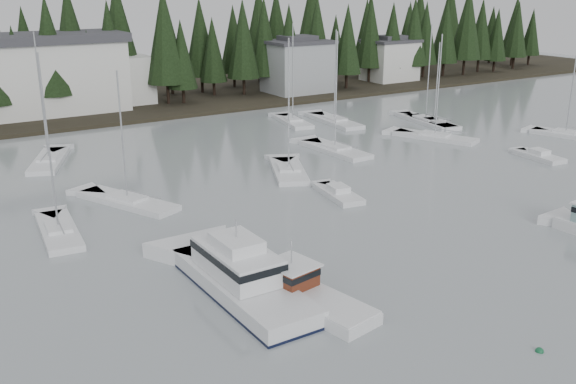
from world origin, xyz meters
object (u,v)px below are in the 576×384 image
Objects in this scene: sailboat_0 at (49,162)px; sailboat_13 at (434,124)px; sailboat_9 at (435,138)px; runabout_2 at (539,157)px; runabout_1 at (338,195)px; sailboat_7 at (293,123)px; house_east_b at (390,59)px; house_east_a at (297,65)px; sailboat_11 at (425,122)px; sailboat_1 at (289,173)px; harbor_inn at (48,74)px; sailboat_5 at (335,151)px; sailboat_12 at (334,122)px; lobster_boat_brown at (305,297)px; cabin_cruiser_center at (241,280)px; sailboat_10 at (565,136)px; sailboat_3 at (128,203)px; sailboat_4 at (59,233)px.

sailboat_0 is 1.24× the size of sailboat_13.
sailboat_9 is 2.19× the size of runabout_2.
runabout_1 is at bearing 93.92° from sailboat_9.
house_east_b is at bearing -47.37° from sailboat_7.
sailboat_11 is (2.26, -28.13, -4.84)m from house_east_a.
sailboat_1 is 23.00m from sailboat_9.
sailboat_7 reaches higher than harbor_inn.
sailboat_5 is 1.01× the size of sailboat_7.
sailboat_12 reaches higher than house_east_b.
lobster_boat_brown is 0.71× the size of cabin_cruiser_center.
sailboat_5 is 15.82m from runabout_1.
lobster_boat_brown is 51.64m from sailboat_12.
house_east_a is at bearing -9.16° from sailboat_1.
house_east_a is 28.63m from sailboat_11.
sailboat_9 reaches higher than harbor_inn.
harbor_inn is at bearing 60.10° from sailboat_7.
sailboat_0 is (-2.91, 36.81, -0.74)m from cabin_cruiser_center.
cabin_cruiser_center is 0.97× the size of sailboat_9.
runabout_1 is at bearing 149.91° from sailboat_12.
sailboat_1 is 37.70m from sailboat_10.
cabin_cruiser_center is 36.93m from sailboat_0.
sailboat_10 is (53.66, 15.24, -0.71)m from cabin_cruiser_center.
sailboat_3 is 0.85× the size of sailboat_4.
harbor_inn reaches higher than sailboat_3.
cabin_cruiser_center is at bearing -93.33° from harbor_inn.
house_east_b is at bearing -47.02° from cabin_cruiser_center.
sailboat_5 is 15.86m from sailboat_7.
runabout_1 is at bearing -139.83° from sailboat_3.
sailboat_13 reaches higher than house_east_a.
sailboat_5 reaches higher than sailboat_12.
cabin_cruiser_center is 0.89× the size of sailboat_4.
runabout_1 is at bearing 142.60° from sailboat_5.
harbor_inn is (-60.96, 2.34, 1.37)m from house_east_b.
sailboat_9 is at bearing -48.49° from harbor_inn.
sailboat_3 reaches higher than house_east_b.
house_east_a is 0.77× the size of sailboat_1.
sailboat_5 is 21.98m from runabout_2.
sailboat_7 is at bearing -17.54° from sailboat_5.
lobster_boat_brown is 0.63× the size of sailboat_4.
sailboat_9 is 16.46m from sailboat_10.
sailboat_4 is (-71.67, -44.88, -4.32)m from house_east_b.
sailboat_9 is (42.01, -13.90, -0.01)m from sailboat_0.
house_east_b is 1.62× the size of runabout_2.
sailboat_11 is at bearing -59.55° from sailboat_9.
house_east_a is 30.21m from sailboat_13.
cabin_cruiser_center is at bearing 142.81° from sailboat_12.
cabin_cruiser_center is 35.20m from sailboat_5.
sailboat_3 is at bearing 112.76° from sailboat_11.
cabin_cruiser_center is 50.67m from sailboat_12.
sailboat_7 is at bearing -15.73° from runabout_1.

